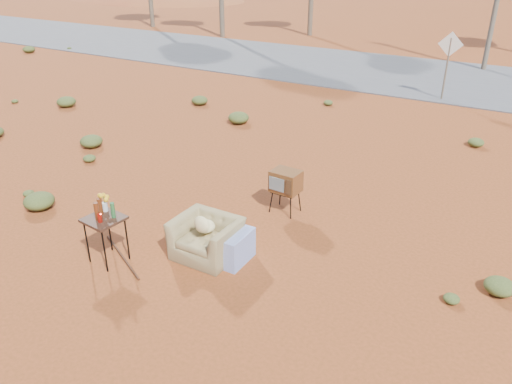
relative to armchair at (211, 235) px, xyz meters
The scene contains 8 objects.
ground 0.69m from the armchair, 124.43° to the right, with size 140.00×140.00×0.00m, color #913C1D.
highway 14.55m from the armchair, 91.24° to the left, with size 140.00×7.00×0.04m, color #565659.
armchair is the anchor object (origin of this frame).
tv_unit 2.01m from the armchair, 80.95° to the left, with size 0.55×0.46×0.85m.
side_table 1.71m from the armchair, 146.95° to the right, with size 0.61×0.61×1.10m.
rusty_bar 1.52m from the armchair, 147.90° to the right, with size 0.04×0.04×1.49m, color #492613.
road_sign 11.65m from the armchair, 84.14° to the left, with size 0.78×0.06×2.19m.
scrub_patch 4.12m from the armchair, 106.10° to the left, with size 17.49×8.07×0.33m.
Camera 1 is at (4.44, -5.11, 4.58)m, focal length 35.00 mm.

